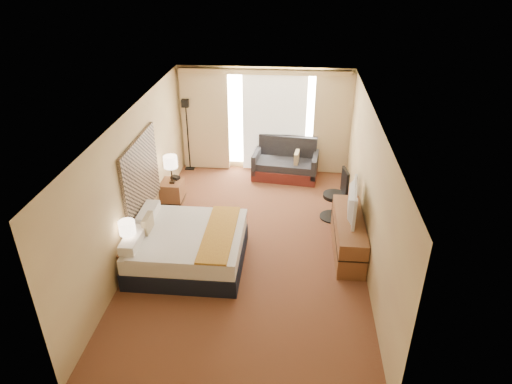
# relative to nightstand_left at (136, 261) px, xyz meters

# --- Properties ---
(floor) EXTENTS (4.20, 7.00, 0.02)m
(floor) POSITION_rel_nightstand_left_xyz_m (1.87, 1.05, -0.28)
(floor) COLOR maroon
(floor) RESTS_ON ground
(ceiling) EXTENTS (4.20, 7.00, 0.02)m
(ceiling) POSITION_rel_nightstand_left_xyz_m (1.87, 1.05, 2.33)
(ceiling) COLOR white
(ceiling) RESTS_ON wall_back
(wall_back) EXTENTS (4.20, 0.02, 2.60)m
(wall_back) POSITION_rel_nightstand_left_xyz_m (1.87, 4.55, 1.02)
(wall_back) COLOR #E1CB89
(wall_back) RESTS_ON ground
(wall_front) EXTENTS (4.20, 0.02, 2.60)m
(wall_front) POSITION_rel_nightstand_left_xyz_m (1.87, -2.45, 1.02)
(wall_front) COLOR #E1CB89
(wall_front) RESTS_ON ground
(wall_left) EXTENTS (0.02, 7.00, 2.60)m
(wall_left) POSITION_rel_nightstand_left_xyz_m (-0.23, 1.05, 1.02)
(wall_left) COLOR #E1CB89
(wall_left) RESTS_ON ground
(wall_right) EXTENTS (0.02, 7.00, 2.60)m
(wall_right) POSITION_rel_nightstand_left_xyz_m (3.97, 1.05, 1.02)
(wall_right) COLOR #E1CB89
(wall_right) RESTS_ON ground
(headboard) EXTENTS (0.06, 1.85, 1.50)m
(headboard) POSITION_rel_nightstand_left_xyz_m (-0.19, 1.25, 1.01)
(headboard) COLOR black
(headboard) RESTS_ON wall_left
(nightstand_left) EXTENTS (0.45, 0.52, 0.55)m
(nightstand_left) POSITION_rel_nightstand_left_xyz_m (0.00, 0.00, 0.00)
(nightstand_left) COLOR brown
(nightstand_left) RESTS_ON floor
(nightstand_right) EXTENTS (0.45, 0.52, 0.55)m
(nightstand_right) POSITION_rel_nightstand_left_xyz_m (0.00, 2.50, 0.00)
(nightstand_right) COLOR brown
(nightstand_right) RESTS_ON floor
(media_dresser) EXTENTS (0.50, 1.80, 0.70)m
(media_dresser) POSITION_rel_nightstand_left_xyz_m (3.70, 1.05, 0.07)
(media_dresser) COLOR brown
(media_dresser) RESTS_ON floor
(window) EXTENTS (2.30, 0.02, 2.30)m
(window) POSITION_rel_nightstand_left_xyz_m (2.12, 4.52, 1.04)
(window) COLOR white
(window) RESTS_ON wall_back
(curtains) EXTENTS (4.12, 0.19, 2.56)m
(curtains) POSITION_rel_nightstand_left_xyz_m (1.87, 4.44, 1.13)
(curtains) COLOR beige
(curtains) RESTS_ON floor
(bed) EXTENTS (1.96, 1.79, 0.95)m
(bed) POSITION_rel_nightstand_left_xyz_m (0.81, 0.40, 0.07)
(bed) COLOR black
(bed) RESTS_ON floor
(loveseat) EXTENTS (1.64, 1.00, 0.97)m
(loveseat) POSITION_rel_nightstand_left_xyz_m (2.44, 4.10, 0.05)
(loveseat) COLOR #5C1F1A
(loveseat) RESTS_ON floor
(floor_lamp) EXTENTS (0.23, 0.23, 1.84)m
(floor_lamp) POSITION_rel_nightstand_left_xyz_m (-0.03, 4.35, 1.02)
(floor_lamp) COLOR black
(floor_lamp) RESTS_ON floor
(desk_chair) EXTENTS (0.54, 0.54, 1.10)m
(desk_chair) POSITION_rel_nightstand_left_xyz_m (3.56, 2.24, 0.22)
(desk_chair) COLOR black
(desk_chair) RESTS_ON floor
(lamp_left) EXTENTS (0.27, 0.27, 0.57)m
(lamp_left) POSITION_rel_nightstand_left_xyz_m (-0.05, -0.06, 0.72)
(lamp_left) COLOR black
(lamp_left) RESTS_ON nightstand_left
(lamp_right) EXTENTS (0.30, 0.30, 0.63)m
(lamp_right) POSITION_rel_nightstand_left_xyz_m (0.03, 2.45, 0.76)
(lamp_right) COLOR black
(lamp_right) RESTS_ON nightstand_right
(tissue_box) EXTENTS (0.15, 0.15, 0.10)m
(tissue_box) POSITION_rel_nightstand_left_xyz_m (0.11, -0.13, 0.33)
(tissue_box) COLOR #8EA7DC
(tissue_box) RESTS_ON nightstand_left
(telephone) EXTENTS (0.21, 0.19, 0.07)m
(telephone) POSITION_rel_nightstand_left_xyz_m (0.05, 2.63, 0.31)
(telephone) COLOR black
(telephone) RESTS_ON nightstand_right
(television) EXTENTS (0.25, 1.06, 0.61)m
(television) POSITION_rel_nightstand_left_xyz_m (3.65, 1.16, 0.73)
(television) COLOR black
(television) RESTS_ON media_dresser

